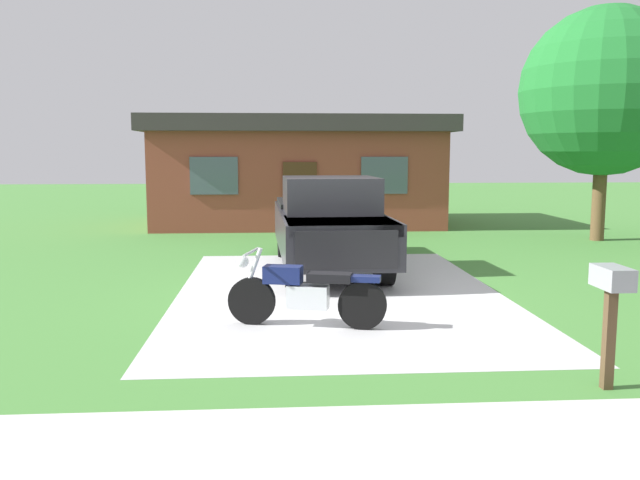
% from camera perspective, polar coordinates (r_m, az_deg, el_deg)
% --- Properties ---
extents(ground_plane, '(80.00, 80.00, 0.00)m').
position_cam_1_polar(ground_plane, '(11.42, 1.63, -4.55)').
color(ground_plane, '#447F36').
extents(driveway_pad, '(5.46, 8.43, 0.01)m').
position_cam_1_polar(driveway_pad, '(11.42, 1.63, -4.53)').
color(driveway_pad, beige).
rests_on(driveway_pad, ground).
extents(sidewalk_strip, '(36.00, 1.80, 0.01)m').
position_cam_1_polar(sidewalk_strip, '(5.74, 7.68, -17.08)').
color(sidewalk_strip, silver).
rests_on(sidewalk_strip, ground).
extents(motorcycle, '(2.17, 0.87, 1.09)m').
position_cam_1_polar(motorcycle, '(9.16, -1.29, -4.55)').
color(motorcycle, black).
rests_on(motorcycle, ground).
extents(pickup_truck, '(2.17, 5.68, 1.90)m').
position_cam_1_polar(pickup_truck, '(13.69, 0.67, 1.51)').
color(pickup_truck, black).
rests_on(pickup_truck, ground).
extents(mailbox, '(0.26, 0.48, 1.26)m').
position_cam_1_polar(mailbox, '(7.28, 23.67, -4.28)').
color(mailbox, '#4C3823').
rests_on(mailbox, ground).
extents(shade_tree, '(4.45, 4.45, 6.20)m').
position_cam_1_polar(shade_tree, '(19.60, 23.18, 11.56)').
color(shade_tree, brown).
rests_on(shade_tree, ground).
extents(neighbor_house, '(9.60, 5.60, 3.50)m').
position_cam_1_polar(neighbor_house, '(22.29, -1.98, 5.99)').
color(neighbor_house, brown).
rests_on(neighbor_house, ground).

